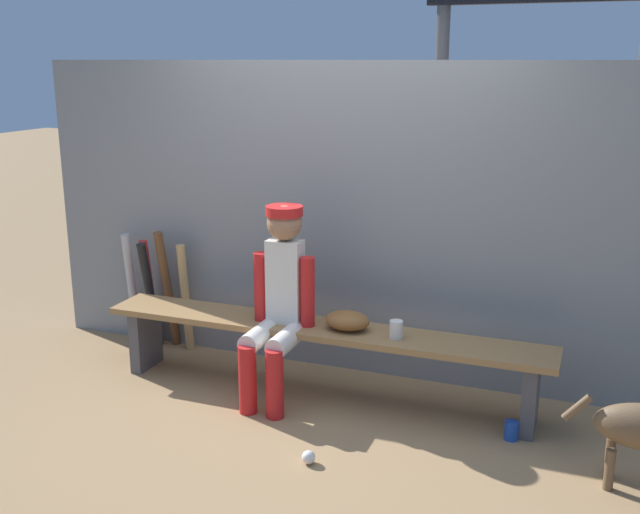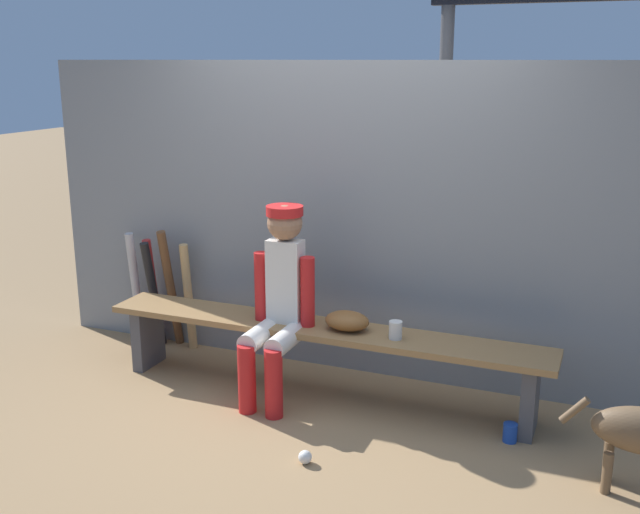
% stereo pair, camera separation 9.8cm
% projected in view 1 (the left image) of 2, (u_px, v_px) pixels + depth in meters
% --- Properties ---
extents(ground_plane, '(30.00, 30.00, 0.00)m').
position_uv_depth(ground_plane, '(320.00, 395.00, 4.81)').
color(ground_plane, '#9E7A51').
extents(chainlink_fence, '(4.58, 0.03, 2.09)m').
position_uv_depth(chainlink_fence, '(346.00, 222.00, 4.97)').
color(chainlink_fence, gray).
rests_on(chainlink_fence, ground_plane).
extents(dugout_bench, '(2.90, 0.36, 0.47)m').
position_uv_depth(dugout_bench, '(320.00, 340.00, 4.71)').
color(dugout_bench, olive).
rests_on(dugout_bench, ground_plane).
extents(player_seated, '(0.41, 0.55, 1.23)m').
position_uv_depth(player_seated, '(278.00, 297.00, 4.62)').
color(player_seated, silver).
rests_on(player_seated, ground_plane).
extents(baseball_glove, '(0.28, 0.20, 0.12)m').
position_uv_depth(baseball_glove, '(347.00, 321.00, 4.61)').
color(baseball_glove, brown).
rests_on(baseball_glove, dugout_bench).
extents(bat_wood_tan, '(0.08, 0.13, 0.81)m').
position_uv_depth(bat_wood_tan, '(186.00, 298.00, 5.45)').
color(bat_wood_tan, tan).
rests_on(bat_wood_tan, ground_plane).
extents(bat_wood_dark, '(0.07, 0.25, 0.91)m').
position_uv_depth(bat_wood_dark, '(168.00, 290.00, 5.47)').
color(bat_wood_dark, brown).
rests_on(bat_wood_dark, ground_plane).
extents(bat_aluminum_black, '(0.10, 0.20, 0.82)m').
position_uv_depth(bat_aluminum_black, '(150.00, 296.00, 5.49)').
color(bat_aluminum_black, black).
rests_on(bat_aluminum_black, ground_plane).
extents(bat_aluminum_red, '(0.07, 0.16, 0.82)m').
position_uv_depth(bat_aluminum_red, '(150.00, 293.00, 5.55)').
color(bat_aluminum_red, '#B22323').
rests_on(bat_aluminum_red, ground_plane).
extents(bat_aluminum_silver, '(0.07, 0.14, 0.85)m').
position_uv_depth(bat_aluminum_silver, '(132.00, 288.00, 5.61)').
color(bat_aluminum_silver, '#B7B7BC').
rests_on(bat_aluminum_silver, ground_plane).
extents(baseball, '(0.07, 0.07, 0.07)m').
position_uv_depth(baseball, '(309.00, 457.00, 3.98)').
color(baseball, white).
rests_on(baseball, ground_plane).
extents(cup_on_ground, '(0.08, 0.08, 0.11)m').
position_uv_depth(cup_on_ground, '(511.00, 430.00, 4.23)').
color(cup_on_ground, '#1E47AD').
rests_on(cup_on_ground, ground_plane).
extents(cup_on_bench, '(0.08, 0.08, 0.11)m').
position_uv_depth(cup_on_bench, '(396.00, 329.00, 4.47)').
color(cup_on_bench, silver).
rests_on(cup_on_bench, dugout_bench).
extents(scoreboard, '(1.90, 0.27, 3.56)m').
position_uv_depth(scoreboard, '(552.00, 6.00, 5.16)').
color(scoreboard, '#3F3F42').
rests_on(scoreboard, ground_plane).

